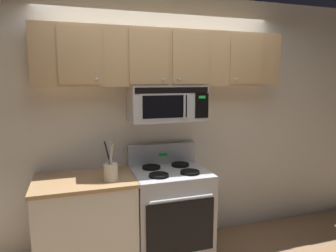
{
  "coord_description": "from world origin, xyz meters",
  "views": [
    {
      "loc": [
        -0.92,
        -2.39,
        1.82
      ],
      "look_at": [
        0.0,
        0.49,
        1.35
      ],
      "focal_mm": 32.34,
      "sensor_mm": 36.0,
      "label": 1
    }
  ],
  "objects_px": {
    "salt_shaker": "(109,165)",
    "over_range_microwave": "(166,103)",
    "utensil_crock_cream": "(111,170)",
    "stove_range": "(170,211)"
  },
  "relations": [
    {
      "from": "salt_shaker",
      "to": "over_range_microwave",
      "type": "bearing_deg",
      "value": -7.8
    },
    {
      "from": "over_range_microwave",
      "to": "utensil_crock_cream",
      "type": "distance_m",
      "value": 0.87
    },
    {
      "from": "stove_range",
      "to": "over_range_microwave",
      "type": "relative_size",
      "value": 1.47
    },
    {
      "from": "stove_range",
      "to": "salt_shaker",
      "type": "relative_size",
      "value": 10.38
    },
    {
      "from": "stove_range",
      "to": "over_range_microwave",
      "type": "height_order",
      "value": "over_range_microwave"
    },
    {
      "from": "over_range_microwave",
      "to": "utensil_crock_cream",
      "type": "height_order",
      "value": "over_range_microwave"
    },
    {
      "from": "utensil_crock_cream",
      "to": "stove_range",
      "type": "bearing_deg",
      "value": 11.29
    },
    {
      "from": "over_range_microwave",
      "to": "stove_range",
      "type": "bearing_deg",
      "value": -89.86
    },
    {
      "from": "over_range_microwave",
      "to": "utensil_crock_cream",
      "type": "bearing_deg",
      "value": -158.65
    },
    {
      "from": "stove_range",
      "to": "over_range_microwave",
      "type": "distance_m",
      "value": 1.11
    }
  ]
}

